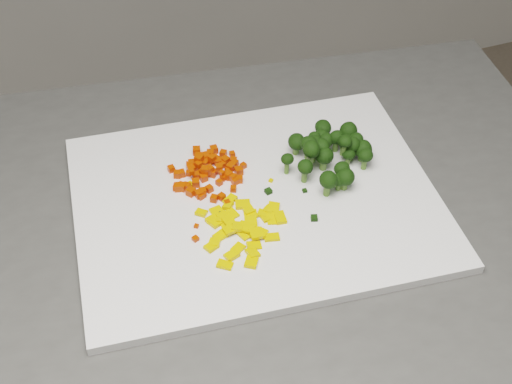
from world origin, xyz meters
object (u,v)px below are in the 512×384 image
object	(u,v)px
broccoli_pile	(328,149)
pepper_pile	(238,226)
carrot_pile	(208,167)
cutting_board	(256,201)

from	to	relation	value
broccoli_pile	pepper_pile	bearing A→B (deg)	-154.37
pepper_pile	carrot_pile	bearing A→B (deg)	92.50
cutting_board	carrot_pile	world-z (taller)	carrot_pile
carrot_pile	broccoli_pile	world-z (taller)	broccoli_pile
cutting_board	pepper_pile	xyz separation A→B (m)	(-0.04, -0.05, 0.02)
carrot_pile	broccoli_pile	distance (m)	0.17
cutting_board	broccoli_pile	distance (m)	0.13
carrot_pile	broccoli_pile	size ratio (longest dim) A/B	0.83
cutting_board	pepper_pile	world-z (taller)	pepper_pile
carrot_pile	pepper_pile	xyz separation A→B (m)	(0.01, -0.11, -0.01)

